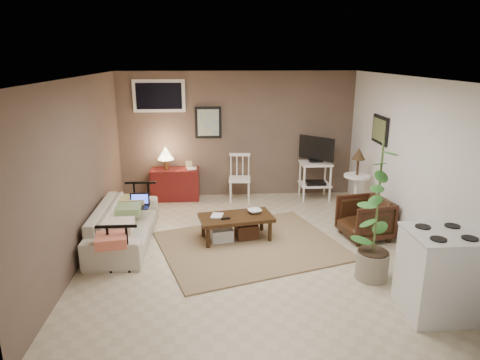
{
  "coord_description": "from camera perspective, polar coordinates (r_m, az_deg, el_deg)",
  "views": [
    {
      "loc": [
        -0.47,
        -5.62,
        2.67
      ],
      "look_at": [
        -0.08,
        0.35,
        0.92
      ],
      "focal_mm": 32.0,
      "sensor_mm": 36.0,
      "label": 1
    }
  ],
  "objects": [
    {
      "name": "floor",
      "position": [
        6.24,
        0.99,
        -9.07
      ],
      "size": [
        5.0,
        5.0,
        0.0
      ],
      "primitive_type": "plane",
      "color": "#C1B293",
      "rests_on": "ground"
    },
    {
      "name": "art_back",
      "position": [
        8.19,
        -4.25,
        7.66
      ],
      "size": [
        0.5,
        0.03,
        0.6
      ],
      "primitive_type": "cube",
      "color": "black"
    },
    {
      "name": "art_right",
      "position": [
        7.28,
        18.19,
        6.38
      ],
      "size": [
        0.03,
        0.6,
        0.45
      ],
      "primitive_type": "cube",
      "color": "black"
    },
    {
      "name": "window",
      "position": [
        8.19,
        -10.75,
        10.95
      ],
      "size": [
        0.96,
        0.03,
        0.6
      ],
      "primitive_type": "cube",
      "color": "white"
    },
    {
      "name": "rug",
      "position": [
        6.29,
        1.38,
        -8.72
      ],
      "size": [
        2.95,
        2.64,
        0.02
      ],
      "primitive_type": "cube",
      "rotation": [
        0.0,
        0.0,
        0.31
      ],
      "color": "#8A7750",
      "rests_on": "floor"
    },
    {
      "name": "coffee_table",
      "position": [
        6.41,
        -0.59,
        -6.14
      ],
      "size": [
        1.16,
        0.74,
        0.41
      ],
      "color": "#37240F",
      "rests_on": "floor"
    },
    {
      "name": "sofa",
      "position": [
        6.52,
        -15.28,
        -4.91
      ],
      "size": [
        0.57,
        1.94,
        0.76
      ],
      "primitive_type": "imported",
      "rotation": [
        0.0,
        0.0,
        1.57
      ],
      "color": "beige",
      "rests_on": "floor"
    },
    {
      "name": "sofa_pillows",
      "position": [
        6.27,
        -15.31,
        -4.9
      ],
      "size": [
        0.37,
        1.85,
        0.13
      ],
      "primitive_type": null,
      "color": "#F3DFC9",
      "rests_on": "sofa"
    },
    {
      "name": "sofa_end_rails",
      "position": [
        6.52,
        -14.27,
        -5.34
      ],
      "size": [
        0.52,
        1.94,
        0.65
      ],
      "primitive_type": null,
      "color": "black",
      "rests_on": "floor"
    },
    {
      "name": "laptop",
      "position": [
        6.75,
        -13.25,
        -3.0
      ],
      "size": [
        0.3,
        0.22,
        0.2
      ],
      "color": "black",
      "rests_on": "sofa"
    },
    {
      "name": "red_console",
      "position": [
        8.26,
        -8.74,
        -0.16
      ],
      "size": [
        0.9,
        0.4,
        1.04
      ],
      "color": "maroon",
      "rests_on": "floor"
    },
    {
      "name": "spindle_chair",
      "position": [
        8.11,
        -0.04,
        0.12
      ],
      "size": [
        0.43,
        0.43,
        0.88
      ],
      "color": "white",
      "rests_on": "floor"
    },
    {
      "name": "tv_stand",
      "position": [
        8.24,
        10.04,
        1.77
      ],
      "size": [
        0.57,
        0.54,
        1.21
      ],
      "color": "white",
      "rests_on": "floor"
    },
    {
      "name": "side_table",
      "position": [
        7.53,
        15.36,
        0.79
      ],
      "size": [
        0.44,
        0.44,
        1.19
      ],
      "color": "white",
      "rests_on": "floor"
    },
    {
      "name": "armchair",
      "position": [
        6.73,
        16.32,
        -4.68
      ],
      "size": [
        0.74,
        0.77,
        0.68
      ],
      "primitive_type": "imported",
      "rotation": [
        0.0,
        0.0,
        -1.37
      ],
      "color": "#32160E",
      "rests_on": "floor"
    },
    {
      "name": "potted_plant",
      "position": [
        5.34,
        17.85,
        -3.49
      ],
      "size": [
        0.44,
        0.44,
        1.76
      ],
      "color": "gray",
      "rests_on": "floor"
    },
    {
      "name": "stove",
      "position": [
        5.06,
        25.09,
        -11.21
      ],
      "size": [
        0.72,
        0.67,
        0.94
      ],
      "color": "silver",
      "rests_on": "floor"
    },
    {
      "name": "bowl",
      "position": [
        6.45,
        1.98,
        -3.53
      ],
      "size": [
        0.21,
        0.1,
        0.21
      ],
      "primitive_type": "imported",
      "rotation": [
        0.0,
        0.0,
        0.24
      ],
      "color": "#37240F",
      "rests_on": "coffee_table"
    },
    {
      "name": "book_table",
      "position": [
        6.33,
        -3.83,
        -3.85
      ],
      "size": [
        0.17,
        0.05,
        0.23
      ],
      "primitive_type": "imported",
      "rotation": [
        0.0,
        0.0,
        -0.19
      ],
      "color": "#37240F",
      "rests_on": "coffee_table"
    },
    {
      "name": "book_console",
      "position": [
        8.12,
        -7.06,
        2.23
      ],
      "size": [
        0.17,
        0.03,
        0.23
      ],
      "primitive_type": "imported",
      "rotation": [
        0.0,
        0.0,
        0.02
      ],
      "color": "#37240F",
      "rests_on": "red_console"
    }
  ]
}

